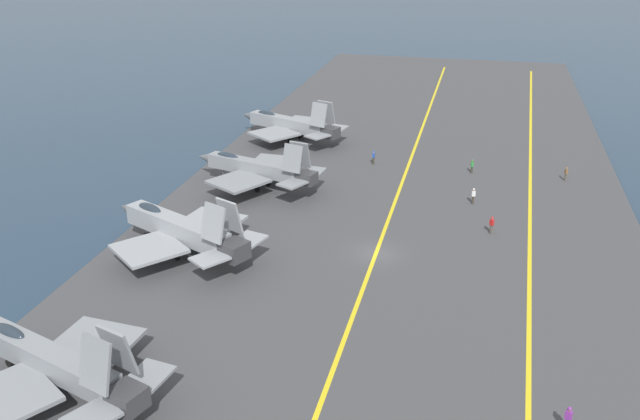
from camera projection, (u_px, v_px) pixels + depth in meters
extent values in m
plane|color=#23384C|center=(376.00, 257.00, 61.99)|extent=(2000.00, 2000.00, 0.00)
cube|color=#424244|center=(376.00, 255.00, 61.91)|extent=(194.71, 49.16, 0.40)
cube|color=yellow|center=(530.00, 270.00, 58.89)|extent=(175.10, 7.80, 0.01)
cube|color=yellow|center=(376.00, 253.00, 61.83)|extent=(175.24, 0.36, 0.01)
cube|color=gray|center=(47.00, 359.00, 43.02)|extent=(5.36, 11.97, 1.61)
cube|color=#38383A|center=(127.00, 399.00, 39.51)|extent=(2.38, 2.45, 1.37)
ellipsoid|color=#232D38|center=(9.00, 332.00, 44.52)|extent=(1.77, 3.07, 0.89)
cube|color=gray|center=(7.00, 397.00, 40.46)|extent=(7.01, 7.08, 0.28)
cube|color=gray|center=(94.00, 343.00, 45.60)|extent=(5.38, 5.60, 0.28)
cube|color=gray|center=(95.00, 364.00, 38.54)|extent=(1.65, 2.48, 3.17)
cube|color=gray|center=(118.00, 350.00, 39.85)|extent=(1.65, 2.48, 3.17)
cube|color=gray|center=(92.00, 417.00, 38.03)|extent=(3.55, 3.34, 0.20)
cube|color=gray|center=(149.00, 376.00, 41.47)|extent=(3.11, 2.67, 0.20)
cylinder|color=#B2B2B7|center=(8.00, 357.00, 45.84)|extent=(0.16, 0.16, 1.50)
cylinder|color=black|center=(9.00, 363.00, 46.01)|extent=(0.40, 0.64, 0.60)
cylinder|color=#B2B2B7|center=(49.00, 396.00, 42.16)|extent=(0.16, 0.16, 1.50)
cylinder|color=black|center=(50.00, 401.00, 42.34)|extent=(0.40, 0.64, 0.60)
cylinder|color=#B2B2B7|center=(78.00, 377.00, 43.92)|extent=(0.16, 0.16, 1.50)
cylinder|color=black|center=(79.00, 382.00, 44.10)|extent=(0.40, 0.64, 0.60)
cube|color=#93999E|center=(177.00, 228.00, 61.25)|extent=(6.84, 11.93, 1.83)
cone|color=#5B5E60|center=(128.00, 208.00, 65.35)|extent=(2.55, 2.84, 1.73)
cube|color=#38383A|center=(234.00, 250.00, 57.06)|extent=(2.74, 2.69, 1.55)
ellipsoid|color=#232D38|center=(150.00, 209.00, 63.05)|extent=(2.17, 3.14, 1.00)
cube|color=#93999E|center=(149.00, 249.00, 58.68)|extent=(7.47, 7.48, 0.28)
cube|color=#93999E|center=(210.00, 222.00, 63.81)|extent=(6.22, 6.23, 0.28)
cube|color=#93999E|center=(213.00, 223.00, 56.15)|extent=(1.85, 2.51, 3.11)
cube|color=#93999E|center=(230.00, 216.00, 57.53)|extent=(1.85, 2.51, 3.11)
cube|color=#93999E|center=(210.00, 259.00, 55.68)|extent=(3.63, 3.51, 0.20)
cube|color=#93999E|center=(249.00, 240.00, 59.00)|extent=(3.30, 2.97, 0.20)
cylinder|color=#B2B2B7|center=(147.00, 231.00, 64.52)|extent=(0.16, 0.16, 1.47)
cylinder|color=black|center=(147.00, 235.00, 64.69)|extent=(0.45, 0.64, 0.60)
cylinder|color=#B2B2B7|center=(177.00, 253.00, 60.27)|extent=(0.16, 0.16, 1.47)
cylinder|color=black|center=(177.00, 257.00, 60.44)|extent=(0.45, 0.64, 0.60)
cylinder|color=#B2B2B7|center=(198.00, 243.00, 62.10)|extent=(0.16, 0.16, 1.47)
cylinder|color=black|center=(199.00, 247.00, 62.28)|extent=(0.45, 0.64, 0.60)
cube|color=gray|center=(253.00, 167.00, 76.23)|extent=(4.76, 11.75, 1.54)
cone|color=#5B5E60|center=(206.00, 157.00, 79.37)|extent=(2.02, 2.55, 1.46)
cube|color=#38383A|center=(307.00, 178.00, 73.03)|extent=(2.23, 2.33, 1.31)
ellipsoid|color=#232D38|center=(228.00, 156.00, 77.58)|extent=(1.61, 2.99, 0.84)
cube|color=gray|center=(238.00, 181.00, 73.51)|extent=(7.18, 7.09, 0.28)
cube|color=gray|center=(273.00, 163.00, 78.99)|extent=(5.53, 5.29, 0.28)
cube|color=gray|center=(292.00, 158.00, 72.08)|extent=(1.50, 2.40, 2.93)
cube|color=gray|center=(300.00, 154.00, 73.37)|extent=(1.50, 2.40, 2.93)
cube|color=gray|center=(292.00, 183.00, 71.52)|extent=(3.50, 3.24, 0.20)
cube|color=gray|center=(313.00, 171.00, 74.98)|extent=(3.02, 2.52, 0.20)
cylinder|color=#B2B2B7|center=(223.00, 174.00, 78.86)|extent=(0.16, 0.16, 1.63)
cylinder|color=black|center=(223.00, 178.00, 79.06)|extent=(0.38, 0.64, 0.60)
cylinder|color=#B2B2B7|center=(257.00, 185.00, 75.45)|extent=(0.16, 0.16, 1.63)
cylinder|color=black|center=(257.00, 189.00, 75.66)|extent=(0.38, 0.64, 0.60)
cylinder|color=#B2B2B7|center=(268.00, 179.00, 77.17)|extent=(0.16, 0.16, 1.63)
cylinder|color=black|center=(268.00, 183.00, 77.37)|extent=(0.38, 0.64, 0.60)
cube|color=gray|center=(287.00, 124.00, 93.16)|extent=(6.14, 11.94, 1.66)
cone|color=#5B5E60|center=(249.00, 116.00, 96.97)|extent=(2.33, 2.73, 1.57)
cube|color=#38383A|center=(331.00, 132.00, 89.25)|extent=(2.51, 2.55, 1.41)
ellipsoid|color=#232D38|center=(267.00, 114.00, 94.84)|extent=(1.96, 3.10, 0.91)
cube|color=gray|center=(274.00, 134.00, 90.61)|extent=(7.28, 7.30, 0.28)
cube|color=gray|center=(305.00, 122.00, 95.68)|extent=(5.85, 5.96, 0.28)
cube|color=gray|center=(319.00, 115.00, 88.38)|extent=(1.75, 2.50, 3.06)
cube|color=gray|center=(326.00, 112.00, 89.67)|extent=(1.75, 2.50, 3.06)
cube|color=gray|center=(318.00, 136.00, 87.86)|extent=(3.60, 3.45, 0.20)
cube|color=gray|center=(337.00, 128.00, 91.18)|extent=(3.22, 2.85, 0.20)
cylinder|color=#B2B2B7|center=(263.00, 129.00, 96.20)|extent=(0.16, 0.16, 1.40)
cylinder|color=black|center=(263.00, 132.00, 96.36)|extent=(0.43, 0.64, 0.60)
cylinder|color=#B2B2B7|center=(290.00, 138.00, 92.23)|extent=(0.16, 0.16, 1.40)
cylinder|color=black|center=(290.00, 141.00, 92.39)|extent=(0.43, 0.64, 0.60)
cylinder|color=#B2B2B7|center=(300.00, 134.00, 93.96)|extent=(0.16, 0.16, 1.40)
cylinder|color=black|center=(300.00, 137.00, 94.12)|extent=(0.43, 0.64, 0.60)
cylinder|color=#383328|center=(472.00, 170.00, 81.32)|extent=(0.24, 0.24, 0.82)
cube|color=green|center=(472.00, 164.00, 81.05)|extent=(0.42, 0.33, 0.56)
sphere|color=#9E7051|center=(472.00, 161.00, 80.88)|extent=(0.22, 0.22, 0.22)
sphere|color=green|center=(473.00, 161.00, 80.86)|extent=(0.24, 0.24, 0.24)
cylinder|color=#4C473D|center=(491.00, 229.00, 65.49)|extent=(0.24, 0.24, 0.93)
cube|color=red|center=(492.00, 222.00, 65.19)|extent=(0.45, 0.46, 0.58)
sphere|color=tan|center=(492.00, 218.00, 65.03)|extent=(0.22, 0.22, 0.22)
sphere|color=red|center=(492.00, 218.00, 65.01)|extent=(0.24, 0.24, 0.24)
cylinder|color=#383328|center=(373.00, 161.00, 84.17)|extent=(0.24, 0.24, 0.93)
cube|color=#284CB2|center=(374.00, 155.00, 83.88)|extent=(0.40, 0.29, 0.56)
sphere|color=beige|center=(374.00, 152.00, 83.72)|extent=(0.22, 0.22, 0.22)
sphere|color=#284CB2|center=(374.00, 152.00, 83.70)|extent=(0.24, 0.24, 0.24)
cube|color=purple|center=(569.00, 415.00, 39.89)|extent=(0.42, 0.46, 0.59)
sphere|color=#9E7051|center=(570.00, 409.00, 39.72)|extent=(0.22, 0.22, 0.22)
sphere|color=purple|center=(570.00, 409.00, 39.70)|extent=(0.24, 0.24, 0.24)
cylinder|color=#383328|center=(473.00, 200.00, 72.45)|extent=(0.24, 0.24, 0.89)
cube|color=white|center=(473.00, 194.00, 72.16)|extent=(0.38, 0.45, 0.58)
sphere|color=#9E7051|center=(474.00, 190.00, 71.99)|extent=(0.22, 0.22, 0.22)
sphere|color=white|center=(474.00, 189.00, 71.97)|extent=(0.24, 0.24, 0.24)
cylinder|color=#4C473D|center=(565.00, 177.00, 78.88)|extent=(0.24, 0.24, 0.87)
cube|color=brown|center=(566.00, 172.00, 78.61)|extent=(0.44, 0.36, 0.52)
sphere|color=beige|center=(567.00, 168.00, 78.45)|extent=(0.22, 0.22, 0.22)
sphere|color=brown|center=(567.00, 168.00, 78.43)|extent=(0.24, 0.24, 0.24)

